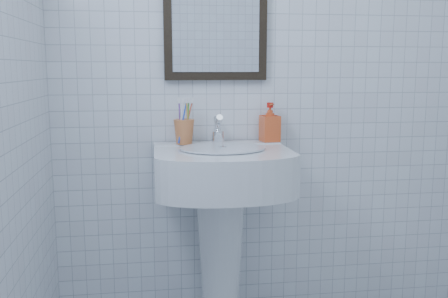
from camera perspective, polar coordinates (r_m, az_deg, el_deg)
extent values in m
cube|color=silver|center=(2.54, 5.81, 8.10)|extent=(2.20, 0.02, 2.50)
cone|color=white|center=(2.48, -0.41, -12.43)|extent=(0.24, 0.24, 0.77)
cube|color=white|center=(2.29, -0.24, -2.30)|extent=(0.62, 0.44, 0.19)
cube|color=white|center=(2.44, -0.78, 0.39)|extent=(0.62, 0.11, 0.03)
cylinder|color=silver|center=(2.24, -0.13, 0.12)|extent=(0.38, 0.38, 0.01)
cylinder|color=silver|center=(2.41, -0.70, 1.36)|extent=(0.06, 0.06, 0.06)
cylinder|color=silver|center=(2.38, -0.65, 2.97)|extent=(0.03, 0.11, 0.09)
cylinder|color=silver|center=(2.43, -0.77, 2.53)|extent=(0.04, 0.06, 0.11)
imported|color=red|center=(2.47, 5.26, 3.06)|extent=(0.10, 0.10, 0.19)
cube|color=black|center=(2.48, -0.97, 15.06)|extent=(0.50, 0.04, 0.62)
cube|color=silver|center=(2.46, -0.91, 15.10)|extent=(0.42, 0.00, 0.54)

